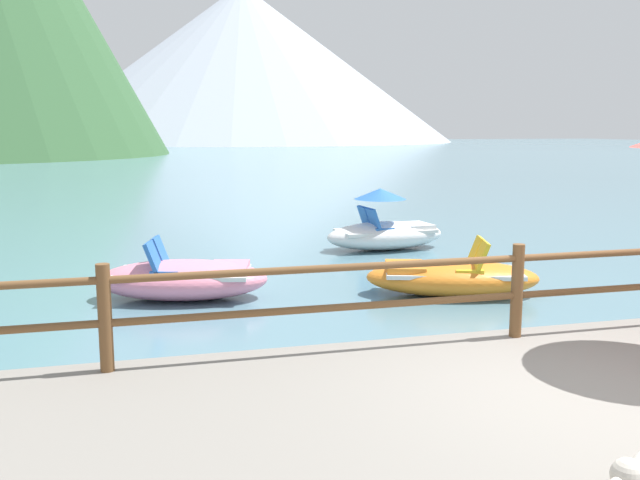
# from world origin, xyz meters

# --- Properties ---
(ground_plane) EXTENTS (200.00, 200.00, 0.00)m
(ground_plane) POSITION_xyz_m (0.00, 40.00, 0.00)
(ground_plane) COLOR slate
(dock_railing) EXTENTS (23.92, 0.12, 0.95)m
(dock_railing) POSITION_xyz_m (0.00, 1.55, 0.98)
(dock_railing) COLOR brown
(dock_railing) RESTS_ON promenade_dock
(pedal_boat_1) EXTENTS (2.62, 1.32, 1.27)m
(pedal_boat_1) POSITION_xyz_m (1.28, 8.87, 0.41)
(pedal_boat_1) COLOR white
(pedal_boat_1) RESTS_ON ground
(pedal_boat_3) EXTENTS (2.80, 1.85, 0.86)m
(pedal_boat_3) POSITION_xyz_m (0.87, 4.85, 0.28)
(pedal_boat_3) COLOR orange
(pedal_boat_3) RESTS_ON ground
(pedal_boat_4) EXTENTS (2.70, 1.77, 0.89)m
(pedal_boat_4) POSITION_xyz_m (-3.04, 5.64, 0.30)
(pedal_boat_4) COLOR pink
(pedal_boat_4) RESTS_ON ground
(distant_peak) EXTENTS (75.49, 75.49, 27.86)m
(distant_peak) POSITION_xyz_m (15.94, 124.42, 13.93)
(distant_peak) COLOR #A8B2C1
(distant_peak) RESTS_ON ground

